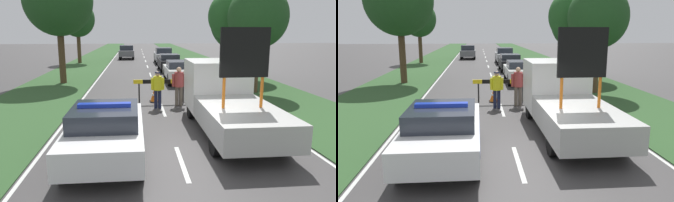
# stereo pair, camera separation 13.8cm
# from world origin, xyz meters

# --- Properties ---
(ground_plane) EXTENTS (160.00, 160.00, 0.00)m
(ground_plane) POSITION_xyz_m (0.00, 0.00, 0.00)
(ground_plane) COLOR #3D3A3A
(lane_markings) EXTENTS (7.67, 70.16, 0.01)m
(lane_markings) POSITION_xyz_m (0.00, 21.15, 0.00)
(lane_markings) COLOR silver
(lane_markings) RESTS_ON ground
(grass_verge_left) EXTENTS (4.34, 120.00, 0.03)m
(grass_verge_left) POSITION_xyz_m (-6.05, 20.00, 0.01)
(grass_verge_left) COLOR #2D5128
(grass_verge_left) RESTS_ON ground
(grass_verge_right) EXTENTS (4.34, 120.00, 0.03)m
(grass_verge_right) POSITION_xyz_m (6.05, 20.00, 0.01)
(grass_verge_right) COLOR #2D5128
(grass_verge_right) RESTS_ON ground
(police_car) EXTENTS (1.92, 4.54, 1.52)m
(police_car) POSITION_xyz_m (-1.94, -0.17, 0.75)
(police_car) COLOR white
(police_car) RESTS_ON ground
(work_truck) EXTENTS (2.15, 6.31, 3.43)m
(work_truck) POSITION_xyz_m (1.94, 2.30, 1.08)
(work_truck) COLOR white
(work_truck) RESTS_ON ground
(road_barrier) EXTENTS (2.61, 0.08, 1.10)m
(road_barrier) POSITION_xyz_m (0.05, 6.53, 0.91)
(road_barrier) COLOR black
(road_barrier) RESTS_ON ground
(police_officer) EXTENTS (0.58, 0.37, 1.62)m
(police_officer) POSITION_xyz_m (-0.20, 5.40, 0.96)
(police_officer) COLOR #191E38
(police_officer) RESTS_ON ground
(pedestrian_civilian) EXTENTS (0.63, 0.40, 1.75)m
(pedestrian_civilian) POSITION_xyz_m (0.78, 5.78, 1.03)
(pedestrian_civilian) COLOR brown
(pedestrian_civilian) RESTS_ON ground
(traffic_cone_near_police) EXTENTS (0.44, 0.44, 0.61)m
(traffic_cone_near_police) POSITION_xyz_m (-0.27, 6.76, 0.30)
(traffic_cone_near_police) COLOR black
(traffic_cone_near_police) RESTS_ON ground
(traffic_cone_centre_front) EXTENTS (0.40, 0.40, 0.56)m
(traffic_cone_centre_front) POSITION_xyz_m (2.73, 7.07, 0.28)
(traffic_cone_centre_front) COLOR black
(traffic_cone_centre_front) RESTS_ON ground
(queued_car_van_white) EXTENTS (1.91, 4.47, 1.42)m
(queued_car_van_white) POSITION_xyz_m (1.78, 12.61, 0.77)
(queued_car_van_white) COLOR silver
(queued_car_van_white) RESTS_ON ground
(queued_car_sedan_black) EXTENTS (1.74, 4.33, 1.41)m
(queued_car_sedan_black) POSITION_xyz_m (1.72, 19.09, 0.75)
(queued_car_sedan_black) COLOR black
(queued_car_sedan_black) RESTS_ON ground
(queued_car_sedan_silver) EXTENTS (1.74, 4.69, 1.62)m
(queued_car_sedan_silver) POSITION_xyz_m (1.77, 25.57, 0.83)
(queued_car_sedan_silver) COLOR #B2B2B7
(queued_car_sedan_silver) RESTS_ON ground
(queued_car_suv_grey) EXTENTS (1.79, 4.05, 1.62)m
(queued_car_suv_grey) POSITION_xyz_m (-2.15, 31.77, 0.83)
(queued_car_suv_grey) COLOR slate
(queued_car_suv_grey) RESTS_ON ground
(roadside_tree_near_left) EXTENTS (4.25, 4.25, 7.45)m
(roadside_tree_near_left) POSITION_xyz_m (-5.79, 12.97, 5.19)
(roadside_tree_near_left) COLOR #4C3823
(roadside_tree_near_left) RESTS_ON ground
(roadside_tree_near_right) EXTENTS (3.16, 3.16, 5.70)m
(roadside_tree_near_right) POSITION_xyz_m (5.30, 8.56, 4.01)
(roadside_tree_near_right) COLOR #4C3823
(roadside_tree_near_right) RESTS_ON ground
(roadside_tree_mid_left) EXTENTS (2.85, 2.85, 5.68)m
(roadside_tree_mid_left) POSITION_xyz_m (4.62, 10.90, 4.14)
(roadside_tree_mid_left) COLOR #4C3823
(roadside_tree_mid_left) RESTS_ON ground
(roadside_tree_mid_right) EXTENTS (3.49, 3.49, 6.36)m
(roadside_tree_mid_right) POSITION_xyz_m (-6.94, 26.58, 4.49)
(roadside_tree_mid_right) COLOR #4C3823
(roadside_tree_mid_right) RESTS_ON ground
(roadside_tree_far_left) EXTENTS (4.06, 4.06, 6.17)m
(roadside_tree_far_left) POSITION_xyz_m (5.96, 13.56, 4.03)
(roadside_tree_far_left) COLOR #4C3823
(roadside_tree_far_left) RESTS_ON ground
(utility_pole) EXTENTS (1.20, 0.20, 6.86)m
(utility_pole) POSITION_xyz_m (5.10, 11.66, 3.55)
(utility_pole) COLOR #473828
(utility_pole) RESTS_ON ground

